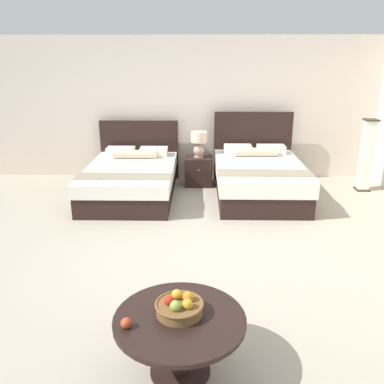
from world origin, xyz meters
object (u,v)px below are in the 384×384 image
(table_lamp, at_px, (199,142))
(bed_near_window, at_px, (132,178))
(floor_lamp_corner, at_px, (366,156))
(bed_near_corner, at_px, (258,177))
(nightstand, at_px, (199,171))
(coffee_table, at_px, (180,331))
(fruit_bowl, at_px, (179,306))
(loose_apple, at_px, (126,323))

(table_lamp, bearing_deg, bed_near_window, -151.76)
(floor_lamp_corner, bearing_deg, table_lamp, 174.63)
(bed_near_corner, bearing_deg, nightstand, 149.53)
(bed_near_window, height_order, bed_near_corner, bed_near_corner)
(coffee_table, height_order, fruit_bowl, fruit_bowl)
(table_lamp, bearing_deg, fruit_bowl, -91.56)
(loose_apple, bearing_deg, bed_near_window, 98.68)
(bed_near_corner, relative_size, floor_lamp_corner, 1.69)
(floor_lamp_corner, bearing_deg, bed_near_window, -175.22)
(table_lamp, bearing_deg, floor_lamp_corner, -5.37)
(bed_near_window, height_order, fruit_bowl, bed_near_window)
(coffee_table, relative_size, loose_apple, 12.56)
(bed_near_corner, relative_size, loose_apple, 27.59)
(bed_near_corner, bearing_deg, floor_lamp_corner, 10.12)
(bed_near_corner, xyz_separation_m, coffee_table, (-1.09, -3.99, 0.04))
(bed_near_corner, relative_size, nightstand, 4.11)
(fruit_bowl, relative_size, floor_lamp_corner, 0.29)
(bed_near_corner, distance_m, nightstand, 1.13)
(coffee_table, bearing_deg, bed_near_corner, 74.66)
(bed_near_window, bearing_deg, bed_near_corner, -0.03)
(bed_near_window, relative_size, bed_near_corner, 1.04)
(bed_near_window, distance_m, floor_lamp_corner, 3.94)
(coffee_table, xyz_separation_m, fruit_bowl, (-0.00, 0.05, 0.17))
(bed_near_corner, bearing_deg, table_lamp, 148.66)
(bed_near_corner, relative_size, coffee_table, 2.20)
(nightstand, relative_size, floor_lamp_corner, 0.41)
(nightstand, xyz_separation_m, loose_apple, (-0.47, -4.68, 0.26))
(coffee_table, xyz_separation_m, floor_lamp_corner, (2.93, 4.31, 0.25))
(bed_near_window, distance_m, coffee_table, 4.11)
(bed_near_window, height_order, floor_lamp_corner, floor_lamp_corner)
(fruit_bowl, bearing_deg, bed_near_corner, 74.44)
(table_lamp, distance_m, floor_lamp_corner, 2.83)
(bed_near_window, bearing_deg, nightstand, 27.42)
(coffee_table, distance_m, loose_apple, 0.40)
(bed_near_corner, xyz_separation_m, table_lamp, (-0.97, 0.59, 0.45))
(floor_lamp_corner, bearing_deg, bed_near_corner, -169.88)
(bed_near_corner, bearing_deg, loose_apple, -109.43)
(coffee_table, relative_size, fruit_bowl, 2.68)
(table_lamp, bearing_deg, coffee_table, -91.50)
(table_lamp, bearing_deg, bed_near_corner, -31.34)
(bed_near_window, relative_size, table_lamp, 4.77)
(loose_apple, bearing_deg, bed_near_corner, 70.57)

